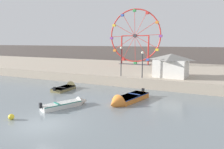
{
  "coord_description": "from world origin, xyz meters",
  "views": [
    {
      "loc": [
        10.69,
        -10.99,
        5.84
      ],
      "look_at": [
        0.5,
        10.81,
        2.14
      ],
      "focal_mm": 34.44,
      "sensor_mm": 36.0,
      "label": 1
    }
  ],
  "objects_px": {
    "motorboat_olive_wood": "(68,87)",
    "carnival_booth_white_ticket": "(171,65)",
    "ferris_wheel_red_frame": "(135,37)",
    "mooring_buoy_orange": "(11,117)",
    "motorboat_orange_hull": "(125,100)",
    "promenade_lamp_near": "(142,60)",
    "motorboat_pale_grey": "(68,104)",
    "promenade_lamp_far": "(121,57)"
  },
  "relations": [
    {
      "from": "promenade_lamp_far",
      "to": "mooring_buoy_orange",
      "type": "bearing_deg",
      "value": -99.81
    },
    {
      "from": "motorboat_orange_hull",
      "to": "ferris_wheel_red_frame",
      "type": "height_order",
      "value": "ferris_wheel_red_frame"
    },
    {
      "from": "carnival_booth_white_ticket",
      "to": "promenade_lamp_far",
      "type": "bearing_deg",
      "value": -155.7
    },
    {
      "from": "motorboat_olive_wood",
      "to": "promenade_lamp_near",
      "type": "bearing_deg",
      "value": -59.97
    },
    {
      "from": "promenade_lamp_far",
      "to": "carnival_booth_white_ticket",
      "type": "bearing_deg",
      "value": 20.23
    },
    {
      "from": "motorboat_olive_wood",
      "to": "motorboat_orange_hull",
      "type": "relative_size",
      "value": 0.71
    },
    {
      "from": "motorboat_olive_wood",
      "to": "promenade_lamp_far",
      "type": "bearing_deg",
      "value": -46.96
    },
    {
      "from": "ferris_wheel_red_frame",
      "to": "mooring_buoy_orange",
      "type": "height_order",
      "value": "ferris_wheel_red_frame"
    },
    {
      "from": "promenade_lamp_far",
      "to": "mooring_buoy_orange",
      "type": "distance_m",
      "value": 15.81
    },
    {
      "from": "promenade_lamp_near",
      "to": "promenade_lamp_far",
      "type": "bearing_deg",
      "value": 176.97
    },
    {
      "from": "carnival_booth_white_ticket",
      "to": "mooring_buoy_orange",
      "type": "relative_size",
      "value": 10.43
    },
    {
      "from": "motorboat_olive_wood",
      "to": "motorboat_orange_hull",
      "type": "xyz_separation_m",
      "value": [
        8.71,
        -2.55,
        0.07
      ]
    },
    {
      "from": "motorboat_olive_wood",
      "to": "carnival_booth_white_ticket",
      "type": "distance_m",
      "value": 13.51
    },
    {
      "from": "promenade_lamp_near",
      "to": "mooring_buoy_orange",
      "type": "xyz_separation_m",
      "value": [
        -5.58,
        -15.01,
        -3.32
      ]
    },
    {
      "from": "motorboat_olive_wood",
      "to": "promenade_lamp_near",
      "type": "height_order",
      "value": "promenade_lamp_near"
    },
    {
      "from": "motorboat_orange_hull",
      "to": "promenade_lamp_far",
      "type": "distance_m",
      "value": 8.83
    },
    {
      "from": "motorboat_orange_hull",
      "to": "mooring_buoy_orange",
      "type": "bearing_deg",
      "value": -24.23
    },
    {
      "from": "ferris_wheel_red_frame",
      "to": "carnival_booth_white_ticket",
      "type": "distance_m",
      "value": 15.98
    },
    {
      "from": "motorboat_pale_grey",
      "to": "mooring_buoy_orange",
      "type": "height_order",
      "value": "motorboat_pale_grey"
    },
    {
      "from": "motorboat_pale_grey",
      "to": "promenade_lamp_far",
      "type": "relative_size",
      "value": 1.16
    },
    {
      "from": "carnival_booth_white_ticket",
      "to": "mooring_buoy_orange",
      "type": "distance_m",
      "value": 19.64
    },
    {
      "from": "promenade_lamp_near",
      "to": "motorboat_pale_grey",
      "type": "bearing_deg",
      "value": -109.56
    },
    {
      "from": "motorboat_orange_hull",
      "to": "carnival_booth_white_ticket",
      "type": "height_order",
      "value": "carnival_booth_white_ticket"
    },
    {
      "from": "motorboat_pale_grey",
      "to": "ferris_wheel_red_frame",
      "type": "distance_m",
      "value": 26.19
    },
    {
      "from": "motorboat_pale_grey",
      "to": "motorboat_olive_wood",
      "type": "distance_m",
      "value": 7.36
    },
    {
      "from": "motorboat_orange_hull",
      "to": "mooring_buoy_orange",
      "type": "xyz_separation_m",
      "value": [
        -6.14,
        -7.89,
        -0.07
      ]
    },
    {
      "from": "motorboat_olive_wood",
      "to": "promenade_lamp_far",
      "type": "relative_size",
      "value": 1.05
    },
    {
      "from": "motorboat_olive_wood",
      "to": "ferris_wheel_red_frame",
      "type": "height_order",
      "value": "ferris_wheel_red_frame"
    },
    {
      "from": "motorboat_pale_grey",
      "to": "promenade_lamp_near",
      "type": "height_order",
      "value": "promenade_lamp_near"
    },
    {
      "from": "motorboat_olive_wood",
      "to": "mooring_buoy_orange",
      "type": "relative_size",
      "value": 9.25
    },
    {
      "from": "motorboat_olive_wood",
      "to": "motorboat_orange_hull",
      "type": "bearing_deg",
      "value": -105.53
    },
    {
      "from": "carnival_booth_white_ticket",
      "to": "motorboat_orange_hull",
      "type": "bearing_deg",
      "value": -101.0
    },
    {
      "from": "promenade_lamp_far",
      "to": "motorboat_pale_grey",
      "type": "bearing_deg",
      "value": -94.06
    },
    {
      "from": "ferris_wheel_red_frame",
      "to": "carnival_booth_white_ticket",
      "type": "relative_size",
      "value": 2.37
    },
    {
      "from": "ferris_wheel_red_frame",
      "to": "promenade_lamp_far",
      "type": "relative_size",
      "value": 2.8
    },
    {
      "from": "carnival_booth_white_ticket",
      "to": "promenade_lamp_near",
      "type": "xyz_separation_m",
      "value": [
        -3.12,
        -2.4,
        0.67
      ]
    },
    {
      "from": "carnival_booth_white_ticket",
      "to": "promenade_lamp_near",
      "type": "distance_m",
      "value": 3.99
    },
    {
      "from": "motorboat_pale_grey",
      "to": "motorboat_olive_wood",
      "type": "bearing_deg",
      "value": 62.31
    },
    {
      "from": "motorboat_pale_grey",
      "to": "motorboat_orange_hull",
      "type": "xyz_separation_m",
      "value": [
        4.27,
        3.32,
        0.03
      ]
    },
    {
      "from": "motorboat_olive_wood",
      "to": "mooring_buoy_orange",
      "type": "distance_m",
      "value": 10.75
    },
    {
      "from": "ferris_wheel_red_frame",
      "to": "promenade_lamp_near",
      "type": "relative_size",
      "value": 3.26
    },
    {
      "from": "carnival_booth_white_ticket",
      "to": "promenade_lamp_far",
      "type": "height_order",
      "value": "promenade_lamp_far"
    }
  ]
}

